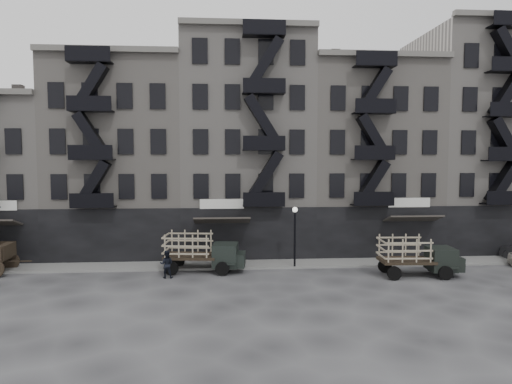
{
  "coord_description": "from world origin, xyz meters",
  "views": [
    {
      "loc": [
        -1.95,
        -28.17,
        7.66
      ],
      "look_at": [
        0.42,
        4.0,
        5.22
      ],
      "focal_mm": 32.0,
      "sensor_mm": 36.0,
      "label": 1
    }
  ],
  "objects": [
    {
      "name": "building_midwest",
      "position": [
        -10.0,
        9.83,
        7.5
      ],
      "size": [
        10.0,
        11.35,
        16.2
      ],
      "color": "gray",
      "rests_on": "ground"
    },
    {
      "name": "lamp_post",
      "position": [
        3.0,
        2.6,
        2.78
      ],
      "size": [
        0.36,
        0.36,
        4.28
      ],
      "color": "black",
      "rests_on": "ground"
    },
    {
      "name": "stake_truck_east",
      "position": [
        10.59,
        -0.01,
        1.49
      ],
      "size": [
        5.29,
        2.39,
        2.6
      ],
      "rotation": [
        0.0,
        0.0,
        -0.05
      ],
      "color": "black",
      "rests_on": "ground"
    },
    {
      "name": "stake_truck_west",
      "position": [
        -3.34,
        2.18,
        1.53
      ],
      "size": [
        5.52,
        2.72,
        2.68
      ],
      "rotation": [
        0.0,
        0.0,
        -0.12
      ],
      "color": "black",
      "rests_on": "ground"
    },
    {
      "name": "building_center",
      "position": [
        -0.0,
        9.82,
        8.5
      ],
      "size": [
        10.0,
        11.35,
        18.2
      ],
      "color": "gray",
      "rests_on": "ground"
    },
    {
      "name": "ground",
      "position": [
        0.0,
        0.0,
        0.0
      ],
      "size": [
        140.0,
        140.0,
        0.0
      ],
      "primitive_type": "plane",
      "color": "#38383A",
      "rests_on": "ground"
    },
    {
      "name": "pedestrian_mid",
      "position": [
        -5.54,
        0.77,
        0.88
      ],
      "size": [
        0.9,
        0.72,
        1.76
      ],
      "primitive_type": "imported",
      "rotation": [
        0.0,
        0.0,
        3.08
      ],
      "color": "black",
      "rests_on": "ground"
    },
    {
      "name": "building_mideast",
      "position": [
        10.0,
        9.83,
        7.5
      ],
      "size": [
        10.0,
        11.35,
        16.2
      ],
      "color": "gray",
      "rests_on": "ground"
    },
    {
      "name": "building_east",
      "position": [
        20.0,
        9.82,
        9.0
      ],
      "size": [
        10.0,
        11.35,
        19.2
      ],
      "color": "gray",
      "rests_on": "ground"
    },
    {
      "name": "sidewalk",
      "position": [
        0.0,
        3.75,
        0.07
      ],
      "size": [
        55.0,
        2.5,
        0.15
      ],
      "primitive_type": "cube",
      "color": "slate",
      "rests_on": "ground"
    }
  ]
}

